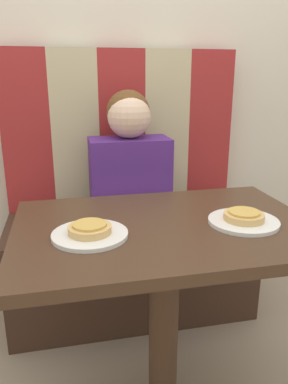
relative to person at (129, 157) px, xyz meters
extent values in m
cube|color=beige|center=(0.00, 0.30, 0.51)|extent=(7.00, 0.05, 2.60)
cube|color=#382319|center=(0.00, 0.00, -0.54)|extent=(1.17, 0.51, 0.49)
cube|color=maroon|center=(-0.47, 0.22, 0.09)|extent=(0.23, 0.07, 0.78)
cube|color=tan|center=(-0.23, 0.22, 0.09)|extent=(0.23, 0.07, 0.78)
cube|color=maroon|center=(0.00, 0.22, 0.09)|extent=(0.23, 0.07, 0.78)
cube|color=tan|center=(0.23, 0.22, 0.09)|extent=(0.23, 0.07, 0.78)
cube|color=maroon|center=(0.47, 0.22, 0.09)|extent=(0.23, 0.07, 0.78)
cube|color=#422B1C|center=(0.00, -0.63, -0.10)|extent=(0.93, 0.64, 0.03)
cylinder|color=#422B1C|center=(0.00, -0.63, -0.45)|extent=(0.10, 0.10, 0.67)
cube|color=#4C237A|center=(0.00, 0.00, -0.11)|extent=(0.37, 0.20, 0.39)
sphere|color=beige|center=(0.00, 0.00, 0.19)|extent=(0.19, 0.19, 0.19)
sphere|color=brown|center=(0.00, 0.02, 0.20)|extent=(0.20, 0.20, 0.20)
cylinder|color=white|center=(-0.24, -0.68, -0.07)|extent=(0.22, 0.22, 0.01)
cylinder|color=white|center=(0.24, -0.68, -0.07)|extent=(0.22, 0.22, 0.01)
cylinder|color=tan|center=(-0.24, -0.68, -0.06)|extent=(0.12, 0.12, 0.02)
cylinder|color=gold|center=(-0.24, -0.68, -0.04)|extent=(0.10, 0.10, 0.01)
cylinder|color=tan|center=(0.24, -0.68, -0.06)|extent=(0.12, 0.12, 0.02)
cylinder|color=gold|center=(0.24, -0.68, -0.04)|extent=(0.10, 0.10, 0.01)
camera|label=1|loc=(-0.30, -1.68, 0.36)|focal=35.00mm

